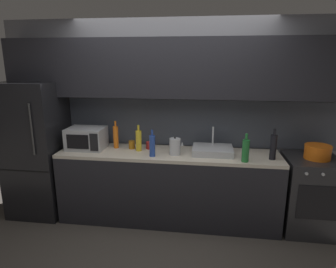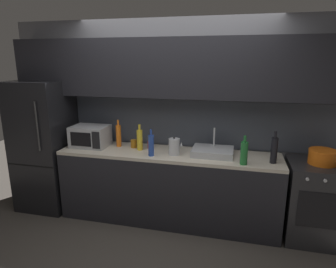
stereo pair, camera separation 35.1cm
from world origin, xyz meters
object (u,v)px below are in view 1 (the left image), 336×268
(wine_bottle_blue, at_px, (152,145))
(mug_amber, at_px, (132,145))
(refrigerator, at_px, (37,149))
(wine_bottle_yellow, at_px, (139,140))
(wine_bottle_dark, at_px, (273,147))
(wine_bottle_orange, at_px, (116,137))
(wine_bottle_green, at_px, (246,150))
(mug_red, at_px, (149,145))
(oven_range, at_px, (309,195))
(cooking_pot, at_px, (318,152))
(microwave, at_px, (86,138))
(kettle, at_px, (175,146))

(wine_bottle_blue, relative_size, mug_amber, 3.12)
(refrigerator, bearing_deg, wine_bottle_yellow, 0.81)
(refrigerator, xyz_separation_m, wine_bottle_dark, (2.93, -0.09, 0.18))
(wine_bottle_dark, relative_size, wine_bottle_blue, 1.11)
(wine_bottle_orange, height_order, wine_bottle_green, wine_bottle_orange)
(wine_bottle_orange, bearing_deg, refrigerator, -174.45)
(refrigerator, xyz_separation_m, mug_red, (1.47, 0.12, 0.08))
(oven_range, relative_size, mug_amber, 8.80)
(oven_range, relative_size, wine_bottle_green, 2.82)
(refrigerator, relative_size, wine_bottle_blue, 5.45)
(oven_range, distance_m, cooking_pot, 0.53)
(wine_bottle_orange, bearing_deg, mug_red, 1.95)
(wine_bottle_orange, xyz_separation_m, mug_amber, (0.21, -0.01, -0.09))
(oven_range, bearing_deg, cooking_pot, 2.50)
(wine_bottle_orange, bearing_deg, wine_bottle_green, -11.33)
(microwave, height_order, wine_bottle_blue, wine_bottle_blue)
(wine_bottle_dark, bearing_deg, cooking_pot, 10.32)
(oven_range, distance_m, wine_bottle_blue, 1.95)
(microwave, height_order, mug_red, microwave)
(wine_bottle_yellow, bearing_deg, wine_bottle_dark, -4.07)
(kettle, xyz_separation_m, mug_amber, (-0.57, 0.16, -0.05))
(cooking_pot, bearing_deg, wine_bottle_blue, -174.85)
(wine_bottle_dark, height_order, wine_bottle_green, wine_bottle_dark)
(mug_red, height_order, cooking_pot, cooking_pot)
(refrigerator, relative_size, wine_bottle_green, 5.44)
(kettle, height_order, wine_bottle_green, wine_bottle_green)
(wine_bottle_blue, relative_size, wine_bottle_green, 1.00)
(refrigerator, distance_m, microwave, 0.70)
(microwave, bearing_deg, wine_bottle_orange, 12.98)
(wine_bottle_blue, relative_size, mug_red, 3.46)
(refrigerator, xyz_separation_m, mug_amber, (1.25, 0.09, 0.08))
(wine_bottle_dark, relative_size, cooking_pot, 1.23)
(oven_range, height_order, wine_bottle_blue, wine_bottle_blue)
(mug_red, bearing_deg, refrigerator, -175.50)
(refrigerator, relative_size, kettle, 7.91)
(wine_bottle_dark, bearing_deg, microwave, 177.17)
(kettle, xyz_separation_m, cooking_pot, (1.63, 0.07, -0.02))
(wine_bottle_blue, xyz_separation_m, mug_amber, (-0.31, 0.26, -0.08))
(refrigerator, distance_m, wine_bottle_orange, 1.06)
(wine_bottle_green, xyz_separation_m, cooking_pot, (0.83, 0.22, -0.05))
(wine_bottle_dark, xyz_separation_m, wine_bottle_blue, (-1.37, -0.08, -0.02))
(oven_range, bearing_deg, mug_amber, 177.48)
(wine_bottle_orange, bearing_deg, cooking_pot, -2.40)
(wine_bottle_dark, bearing_deg, wine_bottle_blue, -176.80)
(wine_bottle_blue, bearing_deg, mug_red, 108.46)
(wine_bottle_green, bearing_deg, wine_bottle_yellow, 169.47)
(wine_bottle_yellow, bearing_deg, mug_amber, 145.41)
(refrigerator, bearing_deg, cooking_pot, 0.00)
(wine_bottle_green, relative_size, mug_red, 3.46)
(wine_bottle_blue, height_order, wine_bottle_green, same)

